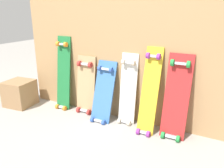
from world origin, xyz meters
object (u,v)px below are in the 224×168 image
Objects in this scene: skateboard_blue at (103,95)px; skateboard_red at (176,100)px; skateboard_green at (63,76)px; skateboard_yellow at (149,95)px; skateboard_white at (128,92)px; wooden_crate at (20,93)px; skateboard_natural at (86,88)px.

skateboard_red is at bearing 1.72° from skateboard_blue.
skateboard_green reaches higher than skateboard_yellow.
wooden_crate is (-1.37, -0.22, -0.18)m from skateboard_white.
skateboard_white reaches higher than skateboard_natural.
skateboard_green reaches higher than skateboard_blue.
skateboard_white is at bearing 0.71° from skateboard_green.
skateboard_natural is at bearing 3.36° from skateboard_green.
skateboard_green is 0.84m from skateboard_white.
skateboard_natural reaches higher than wooden_crate.
skateboard_green is 0.63m from wooden_crate.
skateboard_blue is 0.83× the size of skateboard_red.
skateboard_green is 1.34m from skateboard_red.
skateboard_red is 2.70× the size of wooden_crate.
skateboard_yellow reaches higher than wooden_crate.
wooden_crate is (-0.54, -0.21, -0.24)m from skateboard_green.
skateboard_blue is at bearing 8.03° from wooden_crate.
skateboard_white is (0.26, 0.06, 0.05)m from skateboard_blue.
wooden_crate is (-1.63, -0.16, -0.22)m from skateboard_yellow.
skateboard_yellow reaches higher than skateboard_red.
skateboard_yellow is at bearing -2.84° from skateboard_green.
skateboard_green is 1.15× the size of skateboard_white.
skateboard_natural is 1.02× the size of skateboard_blue.
skateboard_blue is 1.13m from wooden_crate.
skateboard_yellow is 1.65m from wooden_crate.
skateboard_blue is 0.52m from skateboard_yellow.
skateboard_green is at bearing 177.16° from skateboard_yellow.
skateboard_yellow is (0.78, -0.07, 0.08)m from skateboard_natural.
wooden_crate is (-1.88, -0.18, -0.20)m from skateboard_red.
wooden_crate is (-0.84, -0.23, -0.14)m from skateboard_natural.
skateboard_red reaches higher than skateboard_white.
skateboard_green is 1.28× the size of skateboard_natural.
skateboard_green is 0.59m from skateboard_blue.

